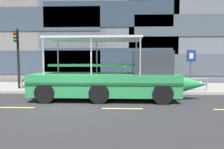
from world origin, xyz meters
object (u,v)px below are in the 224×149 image
(parking_sign, at_px, (191,63))
(leaned_bicycle, at_px, (34,83))
(traffic_light_pole, at_px, (18,52))
(pedestrian_mid_left, at_px, (125,74))
(duck_tour_boat, at_px, (115,79))
(pedestrian_near_bow, at_px, (162,74))

(parking_sign, xyz_separation_m, leaned_bicycle, (-10.52, -0.12, -1.40))
(traffic_light_pole, xyz_separation_m, pedestrian_mid_left, (7.39, 0.50, -1.52))
(duck_tour_boat, bearing_deg, traffic_light_pole, 159.05)
(pedestrian_near_bow, relative_size, pedestrian_mid_left, 1.05)
(pedestrian_near_bow, bearing_deg, leaned_bicycle, -176.11)
(traffic_light_pole, relative_size, pedestrian_near_bow, 2.46)
(parking_sign, bearing_deg, traffic_light_pole, 179.53)
(leaned_bicycle, distance_m, duck_tour_boat, 6.10)
(pedestrian_near_bow, bearing_deg, traffic_light_pole, -177.82)
(traffic_light_pole, height_order, pedestrian_near_bow, traffic_light_pole)
(pedestrian_near_bow, bearing_deg, pedestrian_mid_left, 177.19)
(leaned_bicycle, bearing_deg, duck_tour_boat, -23.09)
(traffic_light_pole, relative_size, leaned_bicycle, 2.35)
(pedestrian_near_bow, bearing_deg, parking_sign, -14.74)
(leaned_bicycle, xyz_separation_m, pedestrian_mid_left, (6.19, 0.72, 0.58))
(traffic_light_pole, height_order, pedestrian_mid_left, traffic_light_pole)
(leaned_bicycle, relative_size, duck_tour_boat, 0.18)
(traffic_light_pole, distance_m, leaned_bicycle, 2.43)
(traffic_light_pole, distance_m, pedestrian_mid_left, 7.56)
(parking_sign, distance_m, pedestrian_near_bow, 2.02)
(parking_sign, relative_size, pedestrian_near_bow, 1.57)
(parking_sign, distance_m, leaned_bicycle, 10.61)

